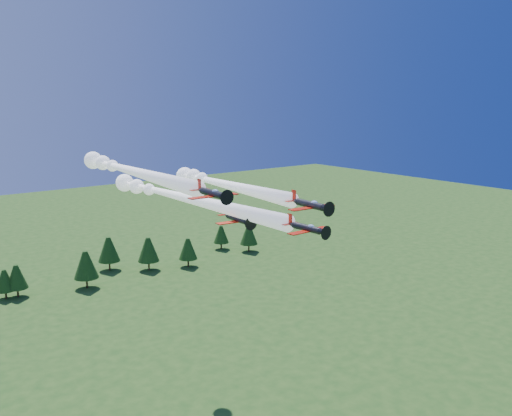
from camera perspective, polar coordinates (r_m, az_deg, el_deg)
plane_lead at (r=104.82m, az=-7.73°, el=1.18°), size 7.02×60.02×3.70m
plane_left at (r=108.45m, az=-12.56°, el=3.71°), size 8.93×55.90×3.70m
plane_right at (r=112.05m, az=-3.45°, el=2.46°), size 8.48×49.00×3.70m
plane_slot at (r=91.10m, az=-1.85°, el=-1.08°), size 7.85×8.52×2.75m
treeline at (r=191.06m, az=-18.26°, el=-5.57°), size 160.64×20.85×11.99m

